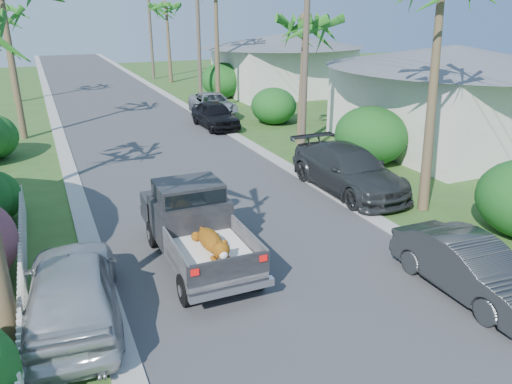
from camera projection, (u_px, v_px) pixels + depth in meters
name	position (u px, v px, depth m)	size (l,w,h in m)	color
ground	(372.00, 365.00, 9.45)	(120.00, 120.00, 0.00)	#34551F
road	(130.00, 118.00, 30.94)	(8.00, 100.00, 0.02)	#38383A
curb_left	(56.00, 124.00, 29.31)	(0.60, 100.00, 0.06)	#A5A39E
curb_right	(196.00, 112.00, 32.56)	(0.60, 100.00, 0.06)	#A5A39E
pickup_truck	(193.00, 222.00, 13.30)	(1.98, 5.12, 2.06)	black
parked_car_rn	(469.00, 267.00, 11.66)	(1.43, 4.10, 1.35)	#282B2C
parked_car_rm	(348.00, 170.00, 18.31)	(2.26, 5.55, 1.61)	#2A2D2F
parked_car_rf	(215.00, 115.00, 28.21)	(1.72, 4.29, 1.46)	black
parked_car_rd	(213.00, 105.00, 31.47)	(2.31, 5.02, 1.39)	#AFB1B7
parked_car_ln	(72.00, 289.00, 10.49)	(1.90, 4.73, 1.61)	#B5B8BC
palm_l_d	(1.00, 8.00, 34.01)	(4.40, 4.40, 7.70)	brown
palm_r_b	(304.00, 19.00, 22.79)	(4.40, 4.40, 7.20)	brown
palm_r_d	(166.00, 5.00, 43.97)	(4.40, 4.40, 8.00)	brown
shrub_r_b	(370.00, 136.00, 21.42)	(3.00, 3.30, 2.50)	#163E11
shrub_r_c	(274.00, 106.00, 29.11)	(2.60, 2.86, 2.10)	#163E11
shrub_r_d	(223.00, 80.00, 37.81)	(3.20, 3.52, 2.60)	#163E11
picket_fence	(23.00, 273.00, 11.74)	(0.10, 11.00, 1.00)	white
house_right_near	(449.00, 101.00, 23.91)	(8.00, 9.00, 4.80)	silver
house_right_far	(282.00, 66.00, 39.42)	(9.00, 8.00, 4.60)	silver
utility_pole_b	(306.00, 53.00, 21.16)	(1.60, 0.26, 9.00)	brown
utility_pole_c	(199.00, 37.00, 34.05)	(1.60, 0.26, 9.00)	brown
utility_pole_d	(150.00, 29.00, 46.95)	(1.60, 0.26, 9.00)	brown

